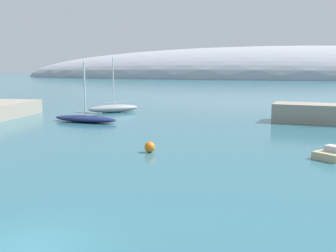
% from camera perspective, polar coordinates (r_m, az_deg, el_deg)
% --- Properties ---
extents(water, '(600.00, 600.00, 0.00)m').
position_cam_1_polar(water, '(16.71, -17.62, -14.99)').
color(water, '#2D6675').
rests_on(water, ground).
extents(distant_ridge, '(269.02, 71.53, 29.84)m').
position_cam_1_polar(distant_ridge, '(211.76, 16.53, 6.15)').
color(distant_ridge, '#999EA8').
rests_on(distant_ridge, ground).
extents(sailboat_navy_near_shore, '(8.26, 3.87, 6.75)m').
position_cam_1_polar(sailboat_navy_near_shore, '(49.09, -10.93, 1.00)').
color(sailboat_navy_near_shore, navy).
rests_on(sailboat_navy_near_shore, water).
extents(sailboat_grey_mid_mooring, '(6.60, 5.88, 7.32)m').
position_cam_1_polar(sailboat_grey_mid_mooring, '(58.41, -7.24, 2.37)').
color(sailboat_grey_mid_mooring, gray).
rests_on(sailboat_grey_mid_mooring, water).
extents(mooring_buoy_orange, '(0.79, 0.79, 0.79)m').
position_cam_1_polar(mooring_buoy_orange, '(31.75, -2.45, -2.82)').
color(mooring_buoy_orange, orange).
rests_on(mooring_buoy_orange, water).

